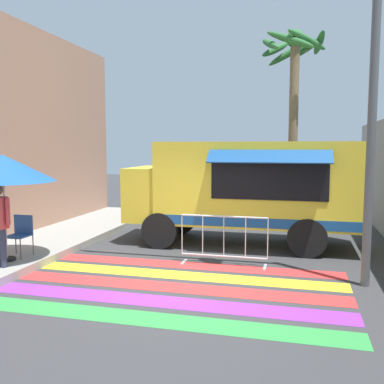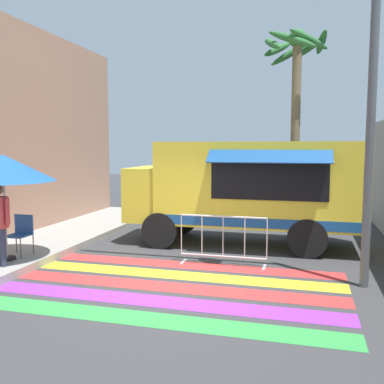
# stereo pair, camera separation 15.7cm
# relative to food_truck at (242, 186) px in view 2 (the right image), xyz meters

# --- Properties ---
(ground_plane) EXTENTS (60.00, 60.00, 0.00)m
(ground_plane) POSITION_rel_food_truck_xyz_m (-0.71, -3.44, -1.59)
(ground_plane) COLOR #38383A
(crosswalk_painted) EXTENTS (6.40, 3.60, 0.01)m
(crosswalk_painted) POSITION_rel_food_truck_xyz_m (-0.71, -3.87, -1.59)
(crosswalk_painted) COLOR green
(crosswalk_painted) RESTS_ON ground_plane
(food_truck) EXTENTS (6.15, 2.62, 2.75)m
(food_truck) POSITION_rel_food_truck_xyz_m (0.00, 0.00, 0.00)
(food_truck) COLOR yellow
(food_truck) RESTS_ON ground_plane
(traffic_signal_pole) EXTENTS (5.00, 0.29, 6.72)m
(traffic_signal_pole) POSITION_rel_food_truck_xyz_m (1.78, -2.90, 3.01)
(traffic_signal_pole) COLOR #515456
(traffic_signal_pole) RESTS_ON ground_plane
(patio_umbrella) EXTENTS (2.19, 2.19, 2.29)m
(patio_umbrella) POSITION_rel_food_truck_xyz_m (-4.60, -3.55, 0.58)
(patio_umbrella) COLOR black
(patio_umbrella) RESTS_ON sidewalk_left
(folding_chair) EXTENTS (0.48, 0.48, 0.91)m
(folding_chair) POSITION_rel_food_truck_xyz_m (-4.58, -3.10, -0.87)
(folding_chair) COLOR #4C4C51
(folding_chair) RESTS_ON sidewalk_left
(barricade_front) EXTENTS (1.95, 0.44, 1.12)m
(barricade_front) POSITION_rel_food_truck_xyz_m (-0.10, -2.13, -1.04)
(barricade_front) COLOR #B7BABF
(barricade_front) RESTS_ON ground_plane
(palm_tree) EXTENTS (2.26, 2.29, 6.49)m
(palm_tree) POSITION_rel_food_truck_xyz_m (1.21, 3.68, 3.22)
(palm_tree) COLOR #7A664C
(palm_tree) RESTS_ON ground_plane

